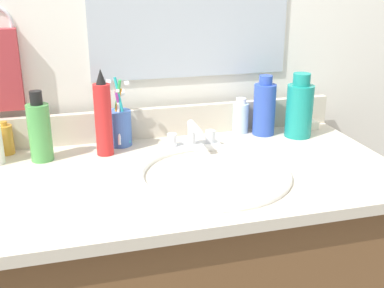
# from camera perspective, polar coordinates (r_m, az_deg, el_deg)

# --- Properties ---
(countertop) EXTENTS (1.08, 0.58, 0.03)m
(countertop) POSITION_cam_1_polar(r_m,az_deg,el_deg) (1.21, -0.78, -3.77)
(countertop) COLOR beige
(countertop) RESTS_ON vanity_cabinet
(backsplash) EXTENTS (1.08, 0.02, 0.09)m
(backsplash) POSITION_cam_1_polar(r_m,az_deg,el_deg) (1.45, -3.52, 2.65)
(backsplash) COLOR beige
(backsplash) RESTS_ON countertop
(back_wall) EXTENTS (2.18, 0.04, 1.30)m
(back_wall) POSITION_cam_1_polar(r_m,az_deg,el_deg) (1.59, -3.80, -5.03)
(back_wall) COLOR white
(back_wall) RESTS_ON ground_plane
(sink_basin) EXTENTS (0.39, 0.39, 0.11)m
(sink_basin) POSITION_cam_1_polar(r_m,az_deg,el_deg) (1.19, 2.47, -5.12)
(sink_basin) COLOR white
(sink_basin) RESTS_ON countertop
(faucet) EXTENTS (0.16, 0.10, 0.08)m
(faucet) POSITION_cam_1_polar(r_m,az_deg,el_deg) (1.34, 0.01, 0.53)
(faucet) COLOR silver
(faucet) RESTS_ON countertop
(bottle_spray_red) EXTENTS (0.05, 0.05, 0.24)m
(bottle_spray_red) POSITION_cam_1_polar(r_m,az_deg,el_deg) (1.30, -10.50, 3.17)
(bottle_spray_red) COLOR red
(bottle_spray_red) RESTS_ON countertop
(bottle_gel_clear) EXTENTS (0.05, 0.05, 0.11)m
(bottle_gel_clear) POSITION_cam_1_polar(r_m,az_deg,el_deg) (1.48, 5.80, 3.22)
(bottle_gel_clear) COLOR silver
(bottle_gel_clear) RESTS_ON countertop
(bottle_toner_green) EXTENTS (0.06, 0.06, 0.19)m
(bottle_toner_green) POSITION_cam_1_polar(r_m,az_deg,el_deg) (1.31, -17.65, 1.53)
(bottle_toner_green) COLOR #4C9E4C
(bottle_toner_green) RESTS_ON countertop
(bottle_mouthwash_teal) EXTENTS (0.08, 0.08, 0.19)m
(bottle_mouthwash_teal) POSITION_cam_1_polar(r_m,az_deg,el_deg) (1.47, 12.64, 4.14)
(bottle_mouthwash_teal) COLOR teal
(bottle_mouthwash_teal) RESTS_ON countertop
(bottle_oil_amber) EXTENTS (0.04, 0.04, 0.09)m
(bottle_oil_amber) POSITION_cam_1_polar(r_m,az_deg,el_deg) (1.40, -21.26, 0.52)
(bottle_oil_amber) COLOR gold
(bottle_oil_amber) RESTS_ON countertop
(bottle_shampoo_blue) EXTENTS (0.07, 0.07, 0.18)m
(bottle_shampoo_blue) POSITION_cam_1_polar(r_m,az_deg,el_deg) (1.47, 8.59, 4.25)
(bottle_shampoo_blue) COLOR #2D4CB2
(bottle_shampoo_blue) RESTS_ON countertop
(cup_blue_plastic) EXTENTS (0.07, 0.09, 0.20)m
(cup_blue_plastic) POSITION_cam_1_polar(r_m,az_deg,el_deg) (1.38, -8.61, 2.17)
(cup_blue_plastic) COLOR #3F66B7
(cup_blue_plastic) RESTS_ON countertop
(soap_bar) EXTENTS (0.06, 0.04, 0.02)m
(soap_bar) POSITION_cam_1_polar(r_m,az_deg,el_deg) (1.57, 13.48, 2.26)
(soap_bar) COLOR white
(soap_bar) RESTS_ON countertop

